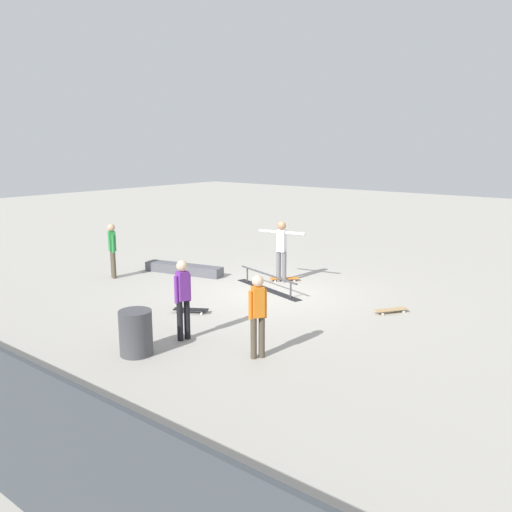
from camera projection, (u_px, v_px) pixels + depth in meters
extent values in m
plane|color=#ADA89E|center=(270.00, 292.00, 13.87)|extent=(60.00, 60.00, 0.00)
cube|color=black|center=(268.00, 290.00, 14.12)|extent=(2.54, 0.95, 0.01)
cylinder|color=#47474C|center=(291.00, 290.00, 13.30)|extent=(0.04, 0.04, 0.41)
cylinder|color=#47474C|center=(247.00, 275.00, 14.85)|extent=(0.04, 0.04, 0.41)
cylinder|color=#47474C|center=(268.00, 275.00, 14.03)|extent=(2.33, 0.72, 0.05)
cube|color=#595960|center=(184.00, 269.00, 15.86)|extent=(2.52, 1.01, 0.28)
cylinder|color=slate|center=(284.00, 267.00, 14.82)|extent=(0.15, 0.15, 0.87)
cylinder|color=slate|center=(279.00, 266.00, 14.89)|extent=(0.15, 0.15, 0.87)
cube|color=white|center=(282.00, 241.00, 14.70)|extent=(0.26, 0.24, 0.61)
sphere|color=#A87A56|center=(282.00, 226.00, 14.61)|extent=(0.23, 0.23, 0.23)
cylinder|color=white|center=(295.00, 234.00, 14.47)|extent=(0.58, 0.19, 0.08)
cylinder|color=white|center=(269.00, 231.00, 14.84)|extent=(0.58, 0.19, 0.08)
cube|color=orange|center=(284.00, 278.00, 15.01)|extent=(0.72, 0.69, 0.02)
cylinder|color=white|center=(293.00, 279.00, 15.15)|extent=(0.06, 0.06, 0.05)
cylinder|color=white|center=(294.00, 281.00, 14.93)|extent=(0.06, 0.06, 0.05)
cylinder|color=white|center=(274.00, 279.00, 15.11)|extent=(0.06, 0.06, 0.05)
cylinder|color=white|center=(275.00, 281.00, 14.89)|extent=(0.06, 0.06, 0.05)
cylinder|color=brown|center=(114.00, 265.00, 15.24)|extent=(0.15, 0.15, 0.80)
cylinder|color=brown|center=(113.00, 264.00, 15.38)|extent=(0.15, 0.15, 0.80)
cube|color=#2D8C42|center=(112.00, 241.00, 15.17)|extent=(0.26, 0.25, 0.56)
sphere|color=tan|center=(111.00, 228.00, 15.09)|extent=(0.22, 0.22, 0.22)
cylinder|color=#2D8C42|center=(113.00, 244.00, 15.06)|extent=(0.10, 0.10, 0.53)
cylinder|color=#2D8C42|center=(111.00, 242.00, 15.30)|extent=(0.10, 0.10, 0.53)
cylinder|color=black|center=(187.00, 319.00, 10.49)|extent=(0.14, 0.14, 0.81)
cylinder|color=black|center=(180.00, 321.00, 10.39)|extent=(0.14, 0.14, 0.81)
cube|color=purple|center=(183.00, 286.00, 10.30)|extent=(0.23, 0.25, 0.58)
sphere|color=beige|center=(182.00, 266.00, 10.22)|extent=(0.22, 0.22, 0.22)
cylinder|color=purple|center=(189.00, 287.00, 10.40)|extent=(0.09, 0.09, 0.54)
cylinder|color=purple|center=(176.00, 290.00, 10.22)|extent=(0.09, 0.09, 0.54)
cylinder|color=brown|center=(262.00, 337.00, 9.57)|extent=(0.16, 0.16, 0.78)
cylinder|color=brown|center=(254.00, 338.00, 9.52)|extent=(0.16, 0.16, 0.78)
cube|color=orange|center=(258.00, 302.00, 9.41)|extent=(0.26, 0.27, 0.55)
sphere|color=beige|center=(258.00, 281.00, 9.33)|extent=(0.21, 0.21, 0.21)
cylinder|color=orange|center=(265.00, 304.00, 9.47)|extent=(0.10, 0.10, 0.52)
cylinder|color=orange|center=(250.00, 305.00, 9.38)|extent=(0.10, 0.10, 0.52)
cube|color=tan|center=(391.00, 310.00, 12.16)|extent=(0.61, 0.78, 0.02)
cylinder|color=white|center=(383.00, 314.00, 11.99)|extent=(0.05, 0.06, 0.05)
cylinder|color=white|center=(378.00, 311.00, 12.20)|extent=(0.05, 0.06, 0.05)
cylinder|color=white|center=(404.00, 312.00, 12.15)|extent=(0.05, 0.06, 0.05)
cylinder|color=white|center=(398.00, 309.00, 12.36)|extent=(0.05, 0.06, 0.05)
cube|color=black|center=(191.00, 309.00, 12.18)|extent=(0.79, 0.59, 0.02)
cylinder|color=white|center=(178.00, 313.00, 12.11)|extent=(0.06, 0.05, 0.05)
cylinder|color=white|center=(181.00, 310.00, 12.33)|extent=(0.06, 0.05, 0.05)
cylinder|color=white|center=(201.00, 314.00, 12.04)|extent=(0.06, 0.05, 0.05)
cylinder|color=white|center=(204.00, 311.00, 12.27)|extent=(0.06, 0.05, 0.05)
cylinder|color=#47474C|center=(136.00, 333.00, 9.70)|extent=(0.61, 0.61, 0.83)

